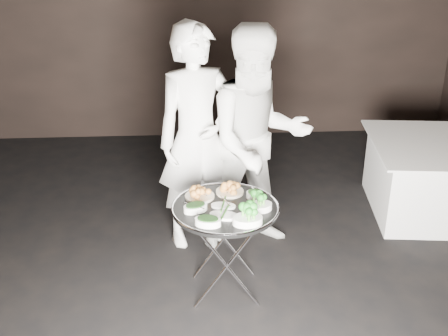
{
  "coord_description": "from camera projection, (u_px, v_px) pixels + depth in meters",
  "views": [
    {
      "loc": [
        -0.18,
        -3.21,
        2.61
      ],
      "look_at": [
        0.03,
        0.39,
        0.95
      ],
      "focal_mm": 45.0,
      "sensor_mm": 36.0,
      "label": 1
    }
  ],
  "objects": [
    {
      "name": "serving_utensils",
      "position": [
        227.0,
        197.0,
        3.97
      ],
      "size": [
        0.57,
        0.41,
        0.01
      ],
      "color": "silver",
      "rests_on": "serving_tray"
    },
    {
      "name": "potato_plate_a",
      "position": [
        200.0,
        193.0,
        4.04
      ],
      "size": [
        0.21,
        0.21,
        0.08
      ],
      "rotation": [
        0.0,
        0.0,
        0.2
      ],
      "color": "beige",
      "rests_on": "serving_tray"
    },
    {
      "name": "asparagus_plate_b",
      "position": [
        224.0,
        215.0,
        3.79
      ],
      "size": [
        0.23,
        0.17,
        0.04
      ],
      "rotation": [
        0.0,
        0.0,
        -0.32
      ],
      "color": "silver",
      "rests_on": "serving_tray"
    },
    {
      "name": "wall_back",
      "position": [
        205.0,
        14.0,
        6.58
      ],
      "size": [
        6.0,
        0.05,
        3.0
      ],
      "primitive_type": "cube",
      "color": "black",
      "rests_on": "floor"
    },
    {
      "name": "potato_plate_b",
      "position": [
        230.0,
        189.0,
        4.11
      ],
      "size": [
        0.2,
        0.2,
        0.07
      ],
      "rotation": [
        0.0,
        0.0,
        0.16
      ],
      "color": "beige",
      "rests_on": "serving_tray"
    },
    {
      "name": "spinach_bowl_a",
      "position": [
        195.0,
        207.0,
        3.86
      ],
      "size": [
        0.2,
        0.17,
        0.07
      ],
      "rotation": [
        0.0,
        0.0,
        0.4
      ],
      "color": "silver",
      "rests_on": "serving_tray"
    },
    {
      "name": "waiter_right",
      "position": [
        258.0,
        141.0,
        4.48
      ],
      "size": [
        1.04,
        0.89,
        1.86
      ],
      "primitive_type": "imported",
      "rotation": [
        0.0,
        0.0,
        0.23
      ],
      "color": "white",
      "rests_on": "floor"
    },
    {
      "name": "dining_table",
      "position": [
        435.0,
        178.0,
        5.21
      ],
      "size": [
        1.21,
        1.21,
        0.69
      ],
      "rotation": [
        0.0,
        0.0,
        -0.11
      ],
      "color": "white",
      "rests_on": "floor"
    },
    {
      "name": "floor",
      "position": [
        223.0,
        314.0,
        4.02
      ],
      "size": [
        6.0,
        7.0,
        0.05
      ],
      "primitive_type": "cube",
      "color": "black",
      "rests_on": "ground"
    },
    {
      "name": "broccoli_bowl_b",
      "position": [
        248.0,
        219.0,
        3.7
      ],
      "size": [
        0.21,
        0.16,
        0.08
      ],
      "rotation": [
        0.0,
        0.0,
        0.06
      ],
      "color": "silver",
      "rests_on": "serving_tray"
    },
    {
      "name": "asparagus_plate_a",
      "position": [
        223.0,
        205.0,
        3.92
      ],
      "size": [
        0.19,
        0.13,
        0.04
      ],
      "rotation": [
        0.0,
        0.0,
        -0.21
      ],
      "color": "silver",
      "rests_on": "serving_tray"
    },
    {
      "name": "greens_bowl",
      "position": [
        254.0,
        194.0,
        4.04
      ],
      "size": [
        0.11,
        0.11,
        0.07
      ],
      "rotation": [
        0.0,
        0.0,
        0.16
      ],
      "color": "silver",
      "rests_on": "serving_tray"
    },
    {
      "name": "broccoli_bowl_a",
      "position": [
        259.0,
        205.0,
        3.88
      ],
      "size": [
        0.2,
        0.17,
        0.07
      ],
      "rotation": [
        0.0,
        0.0,
        0.24
      ],
      "color": "silver",
      "rests_on": "serving_tray"
    },
    {
      "name": "spinach_bowl_b",
      "position": [
        208.0,
        221.0,
        3.69
      ],
      "size": [
        0.2,
        0.15,
        0.07
      ],
      "rotation": [
        0.0,
        0.0,
        -0.23
      ],
      "color": "silver",
      "rests_on": "serving_tray"
    },
    {
      "name": "serving_tray",
      "position": [
        225.0,
        208.0,
        3.93
      ],
      "size": [
        0.76,
        0.76,
        0.04
      ],
      "color": "black",
      "rests_on": "tray_stand"
    },
    {
      "name": "tray_stand",
      "position": [
        225.0,
        246.0,
        4.07
      ],
      "size": [
        0.48,
        0.4,
        0.7
      ],
      "rotation": [
        0.0,
        0.0,
        0.08
      ],
      "color": "silver",
      "rests_on": "floor"
    },
    {
      "name": "waiter_left",
      "position": [
        198.0,
        138.0,
        4.52
      ],
      "size": [
        0.8,
        0.66,
        1.87
      ],
      "primitive_type": "imported",
      "rotation": [
        0.0,
        0.0,
        0.36
      ],
      "color": "white",
      "rests_on": "floor"
    }
  ]
}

